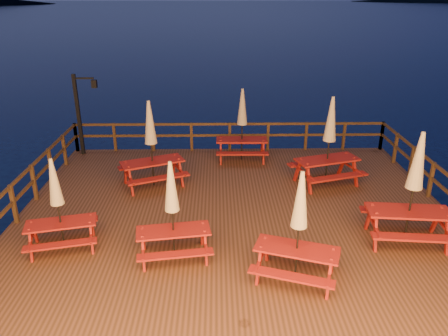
# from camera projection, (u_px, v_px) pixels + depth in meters

# --- Properties ---
(ground) EXTENTS (500.00, 500.00, 0.00)m
(ground) POSITION_uv_depth(u_px,v_px,m) (235.00, 221.00, 12.55)
(ground) COLOR black
(ground) RESTS_ON ground
(deck) EXTENTS (12.00, 10.00, 0.40)m
(deck) POSITION_uv_depth(u_px,v_px,m) (235.00, 215.00, 12.47)
(deck) COLOR #432915
(deck) RESTS_ON ground
(deck_piles) EXTENTS (11.44, 9.44, 1.40)m
(deck_piles) POSITION_uv_depth(u_px,v_px,m) (234.00, 230.00, 12.67)
(deck_piles) COLOR #392612
(deck_piles) RESTS_ON ground
(railing) EXTENTS (11.80, 9.75, 1.10)m
(railing) POSITION_uv_depth(u_px,v_px,m) (233.00, 161.00, 13.75)
(railing) COLOR #392612
(railing) RESTS_ON deck
(lamp_post) EXTENTS (0.85, 0.18, 3.00)m
(lamp_post) POSITION_uv_depth(u_px,v_px,m) (82.00, 107.00, 15.84)
(lamp_post) COLOR black
(lamp_post) RESTS_ON deck
(picnic_table_0) EXTENTS (2.37, 2.19, 2.73)m
(picnic_table_0) POSITION_uv_depth(u_px,v_px,m) (151.00, 143.00, 13.36)
(picnic_table_0) COLOR maroon
(picnic_table_0) RESTS_ON deck
(picnic_table_1) EXTENTS (1.87, 1.66, 2.30)m
(picnic_table_1) POSITION_uv_depth(u_px,v_px,m) (58.00, 203.00, 10.08)
(picnic_table_1) COLOR maroon
(picnic_table_1) RESTS_ON deck
(picnic_table_2) EXTENTS (2.37, 2.14, 2.82)m
(picnic_table_2) POSITION_uv_depth(u_px,v_px,m) (329.00, 140.00, 13.44)
(picnic_table_2) COLOR maroon
(picnic_table_2) RESTS_ON deck
(picnic_table_3) EXTENTS (2.14, 1.82, 2.83)m
(picnic_table_3) POSITION_uv_depth(u_px,v_px,m) (414.00, 187.00, 10.25)
(picnic_table_3) COLOR maroon
(picnic_table_3) RESTS_ON deck
(picnic_table_4) EXTENTS (2.12, 1.93, 2.50)m
(picnic_table_4) POSITION_uv_depth(u_px,v_px,m) (299.00, 225.00, 8.93)
(picnic_table_4) COLOR maroon
(picnic_table_4) RESTS_ON deck
(picnic_table_5) EXTENTS (1.84, 1.52, 2.61)m
(picnic_table_5) POSITION_uv_depth(u_px,v_px,m) (242.00, 124.00, 15.45)
(picnic_table_5) COLOR maroon
(picnic_table_5) RESTS_ON deck
(picnic_table_6) EXTENTS (1.85, 1.60, 2.38)m
(picnic_table_6) POSITION_uv_depth(u_px,v_px,m) (172.00, 209.00, 9.70)
(picnic_table_6) COLOR maroon
(picnic_table_6) RESTS_ON deck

